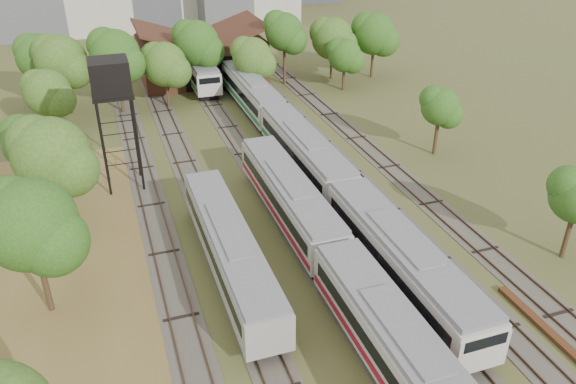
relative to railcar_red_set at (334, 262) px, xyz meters
name	(u,v)px	position (x,y,z in m)	size (l,w,h in m)	color
dry_grass_patch	(79,371)	(-16.00, -2.30, -1.94)	(14.00, 60.00, 0.04)	brown
tracks	(281,184)	(1.33, 14.70, -1.92)	(24.60, 80.00, 0.19)	#4C473D
railcar_red_set	(334,262)	(0.00, 0.00, 0.00)	(3.00, 34.57, 3.71)	black
railcar_green_set	(305,154)	(4.00, 15.95, 0.07)	(3.11, 52.08, 3.84)	black
railcar_rear	(197,69)	(0.00, 45.64, 0.04)	(3.06, 16.08, 3.78)	black
old_grey_coach	(230,249)	(-6.00, 3.57, -0.03)	(2.86, 18.00, 3.54)	black
water_tower	(110,81)	(-11.62, 19.07, 7.47)	(3.24, 3.24, 11.19)	black
rail_pile_far	(549,332)	(10.20, -8.33, -1.82)	(0.54, 8.67, 0.28)	#593119
maintenance_shed	(201,57)	(1.00, 47.68, 0.95)	(16.45, 11.55, 7.58)	#3C2516
tree_band_left	(36,168)	(-17.71, 12.97, 3.51)	(7.52, 65.58, 9.02)	#382616
tree_band_far	(226,47)	(2.73, 40.00, 4.01)	(44.92, 10.25, 9.53)	#382616
tree_band_right	(419,99)	(17.12, 18.95, 2.75)	(4.59, 43.20, 6.85)	#382616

